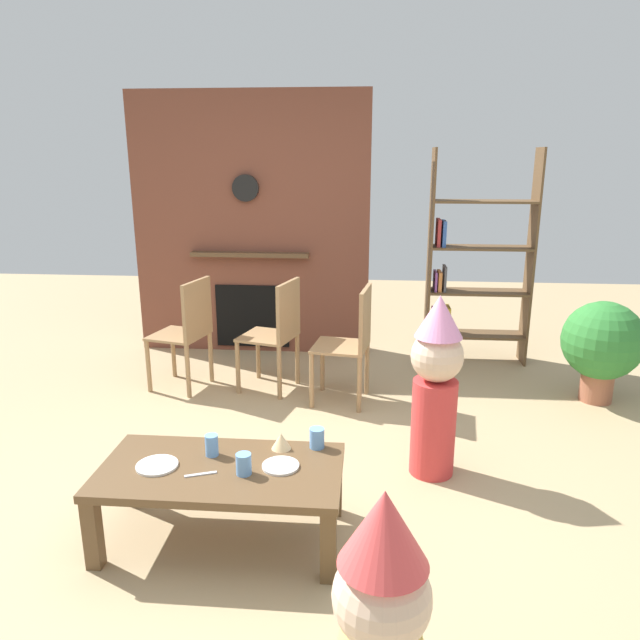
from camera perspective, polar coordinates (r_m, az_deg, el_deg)
ground_plane at (r=3.43m, az=-3.19°, el=-16.68°), size 12.00×12.00×0.00m
brick_fireplace_feature at (r=5.61m, az=-6.61°, el=8.97°), size 2.20×0.28×2.40m
bookshelf at (r=5.44m, az=14.38°, el=4.71°), size 0.90×0.28×1.90m
coffee_table at (r=2.98m, az=-9.55°, el=-14.84°), size 1.17×0.60×0.39m
paper_cup_near_left at (r=2.86m, az=-7.39°, el=-13.64°), size 0.07×0.07×0.10m
paper_cup_near_right at (r=3.04m, az=-10.42°, el=-11.82°), size 0.07×0.07×0.11m
paper_cup_center at (r=3.06m, az=-0.30°, el=-11.34°), size 0.08×0.08×0.10m
paper_plate_front at (r=3.02m, az=-15.47°, el=-13.39°), size 0.20×0.20×0.01m
paper_plate_rear at (r=2.92m, az=-3.83°, el=-13.89°), size 0.18×0.18×0.01m
birthday_cake_slice at (r=3.06m, az=-3.72°, el=-11.59°), size 0.10×0.10×0.08m
table_fork at (r=2.90m, az=-11.47°, el=-14.41°), size 0.15×0.07×0.01m
child_with_cone_hat at (r=1.88m, az=5.85°, el=-28.41°), size 0.28×0.28×1.00m
child_in_pink at (r=3.47m, az=11.12°, el=-5.90°), size 0.30×0.30×1.09m
dining_chair_left at (r=4.81m, az=-12.64°, el=-0.73°), size 0.49×0.49×0.90m
dining_chair_middle at (r=4.66m, az=-4.09°, el=-0.89°), size 0.49×0.49×0.90m
dining_chair_right at (r=4.42m, az=3.15°, el=-1.79°), size 0.45×0.45×0.90m
potted_plant_tall at (r=4.94m, az=25.61°, el=-2.04°), size 0.60×0.60×0.79m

